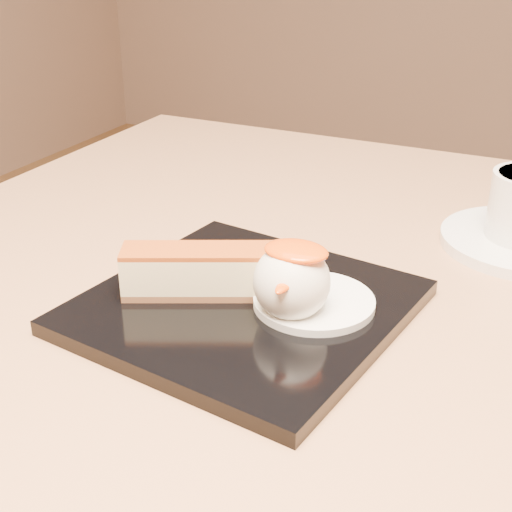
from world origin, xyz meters
The scene contains 7 objects.
table centered at (0.00, 0.00, 0.56)m, with size 0.80×0.80×0.72m.
dessert_plate centered at (-0.02, -0.07, 0.73)m, with size 0.22×0.22×0.01m, color black.
cheesecake centered at (-0.06, -0.08, 0.75)m, with size 0.12×0.08×0.04m.
cream_smear centered at (0.03, -0.06, 0.73)m, with size 0.09×0.09×0.01m, color white.
ice_cream_scoop centered at (0.02, -0.08, 0.76)m, with size 0.06×0.06×0.06m, color white.
mango_sauce centered at (0.02, -0.08, 0.78)m, with size 0.05×0.04×0.01m, color #F54B07.
mint_sprig centered at (0.00, -0.03, 0.74)m, with size 0.04×0.03×0.00m.
Camera 1 is at (0.19, -0.49, 0.99)m, focal length 50.00 mm.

